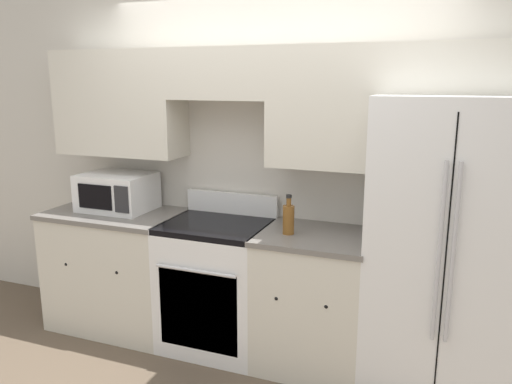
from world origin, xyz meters
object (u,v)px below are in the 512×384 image
object	(u,v)px
refrigerator	(446,248)
microwave	(117,192)
oven_range	(217,284)
bottle	(289,218)

from	to	relation	value
refrigerator	microwave	size ratio (longest dim) A/B	3.45
oven_range	bottle	xyz separation A→B (m)	(0.55, -0.06, 0.57)
refrigerator	microwave	world-z (taller)	refrigerator
oven_range	bottle	distance (m)	0.80
refrigerator	bottle	world-z (taller)	refrigerator
bottle	oven_range	bearing A→B (deg)	174.11
oven_range	microwave	distance (m)	1.07
microwave	refrigerator	bearing A→B (deg)	-0.09
microwave	bottle	xyz separation A→B (m)	(1.43, -0.12, -0.04)
microwave	bottle	world-z (taller)	microwave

